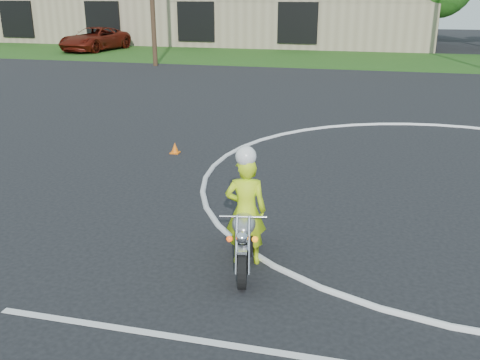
# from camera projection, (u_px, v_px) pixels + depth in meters

# --- Properties ---
(grass_strip) EXTENTS (120.00, 10.00, 0.02)m
(grass_strip) POSITION_uv_depth(u_px,v_px,m) (410.00, 61.00, 34.29)
(grass_strip) COLOR #1E4714
(grass_strip) RESTS_ON ground
(primary_motorcycle) EXTENTS (0.71, 2.04, 1.08)m
(primary_motorcycle) POSITION_uv_depth(u_px,v_px,m) (244.00, 236.00, 8.58)
(primary_motorcycle) COLOR black
(primary_motorcycle) RESTS_ON ground
(rider_primary_grp) EXTENTS (0.73, 0.56, 2.01)m
(rider_primary_grp) POSITION_uv_depth(u_px,v_px,m) (246.00, 208.00, 8.56)
(rider_primary_grp) COLOR #C6EA18
(rider_primary_grp) RESTS_ON ground
(pickup_grp) EXTENTS (3.65, 6.46, 1.70)m
(pickup_grp) POSITION_uv_depth(u_px,v_px,m) (95.00, 39.00, 40.07)
(pickup_grp) COLOR #521109
(pickup_grp) RESTS_ON ground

